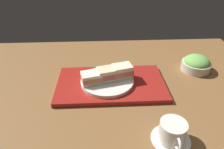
{
  "coord_description": "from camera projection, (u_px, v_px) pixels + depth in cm",
  "views": [
    {
      "loc": [
        6.03,
        69.28,
        51.64
      ],
      "look_at": [
        2.16,
        -3.21,
        5.0
      ],
      "focal_mm": 32.88,
      "sensor_mm": 36.0,
      "label": 1
    }
  ],
  "objects": [
    {
      "name": "sandwich_near",
      "position": [
        122.0,
        71.0,
        0.86
      ],
      "size": [
        9.49,
        7.87,
        5.64
      ],
      "color": "beige",
      "rests_on": "sandwich_plate"
    },
    {
      "name": "sandwich_middle",
      "position": [
        107.0,
        74.0,
        0.84
      ],
      "size": [
        8.97,
        7.6,
        5.32
      ],
      "color": "beige",
      "rests_on": "sandwich_plate"
    },
    {
      "name": "serving_tray",
      "position": [
        111.0,
        84.0,
        0.87
      ],
      "size": [
        45.38,
        26.24,
        1.95
      ],
      "primitive_type": "cube",
      "color": "maroon",
      "rests_on": "ground_plane"
    },
    {
      "name": "sandwich_plate",
      "position": [
        107.0,
        81.0,
        0.86
      ],
      "size": [
        22.26,
        22.26,
        1.47
      ],
      "primitive_type": "cylinder",
      "color": "silver",
      "rests_on": "serving_tray"
    },
    {
      "name": "coffee_cup",
      "position": [
        172.0,
        133.0,
        0.62
      ],
      "size": [
        12.23,
        13.01,
        7.16
      ],
      "color": "silver",
      "rests_on": "ground_plane"
    },
    {
      "name": "ground_plane",
      "position": [
        117.0,
        91.0,
        0.87
      ],
      "size": [
        140.0,
        100.0,
        3.0
      ],
      "primitive_type": "cube",
      "color": "brown"
    },
    {
      "name": "sandwich_far",
      "position": [
        91.0,
        78.0,
        0.83
      ],
      "size": [
        9.03,
        7.83,
        4.6
      ],
      "color": "#EFE5C1",
      "rests_on": "sandwich_plate"
    },
    {
      "name": "salad_bowl",
      "position": [
        196.0,
        64.0,
        0.97
      ],
      "size": [
        13.53,
        13.53,
        7.58
      ],
      "color": "beige",
      "rests_on": "ground_plane"
    }
  ]
}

